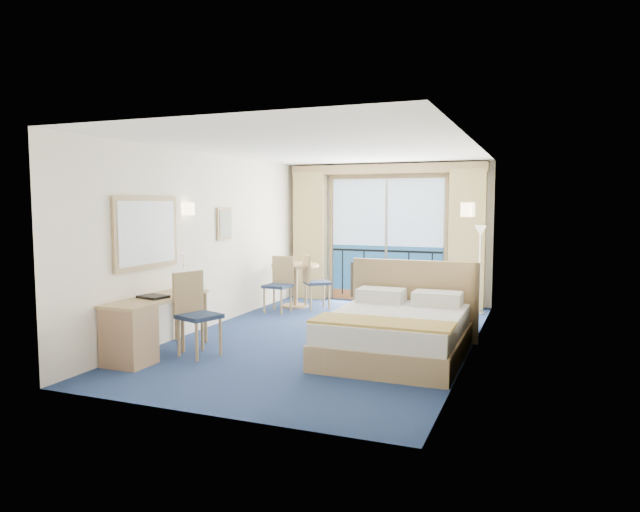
{
  "coord_description": "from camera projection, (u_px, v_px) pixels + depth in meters",
  "views": [
    {
      "loc": [
        2.83,
        -7.58,
        1.93
      ],
      "look_at": [
        -0.21,
        0.2,
        1.16
      ],
      "focal_mm": 32.0,
      "sensor_mm": 36.0,
      "label": 1
    }
  ],
  "objects": [
    {
      "name": "desk_chair",
      "position": [
        195.0,
        308.0,
        7.24
      ],
      "size": [
        0.59,
        0.58,
        1.06
      ],
      "rotation": [
        0.0,
        0.0,
        1.24
      ],
      "color": "#1E2C47",
      "rests_on": "ground"
    },
    {
      "name": "desk",
      "position": [
        136.0,
        329.0,
        6.89
      ],
      "size": [
        0.54,
        1.58,
        0.74
      ],
      "color": "tan",
      "rests_on": "ground"
    },
    {
      "name": "bed",
      "position": [
        397.0,
        331.0,
        7.2
      ],
      "size": [
        1.79,
        2.13,
        1.13
      ],
      "color": "tan",
      "rests_on": "ground"
    },
    {
      "name": "wall_print",
      "position": [
        224.0,
        224.0,
        9.22
      ],
      "size": [
        0.04,
        0.42,
        0.52
      ],
      "color": "tan",
      "rests_on": "room_walls"
    },
    {
      "name": "sconce_right",
      "position": [
        468.0,
        210.0,
        7.22
      ],
      "size": [
        0.18,
        0.18,
        0.18
      ],
      "primitive_type": "cylinder",
      "color": "#FFE2B2",
      "rests_on": "room_walls"
    },
    {
      "name": "armchair",
      "position": [
        444.0,
        306.0,
        8.89
      ],
      "size": [
        0.99,
        1.0,
        0.67
      ],
      "primitive_type": "imported",
      "rotation": [
        0.0,
        0.0,
        3.68
      ],
      "color": "#464C55",
      "rests_on": "ground"
    },
    {
      "name": "table_chair_b",
      "position": [
        280.0,
        281.0,
        10.12
      ],
      "size": [
        0.45,
        0.46,
        0.99
      ],
      "rotation": [
        0.0,
        0.0,
        -0.07
      ],
      "color": "#1E2C47",
      "rests_on": "ground"
    },
    {
      "name": "curtain_left",
      "position": [
        310.0,
        236.0,
        11.52
      ],
      "size": [
        0.65,
        0.22,
        2.55
      ],
      "primitive_type": "cube",
      "color": "tan",
      "rests_on": "room_walls"
    },
    {
      "name": "desk_lamp",
      "position": [
        184.0,
        264.0,
        7.77
      ],
      "size": [
        0.13,
        0.13,
        0.49
      ],
      "color": "silver",
      "rests_on": "desk"
    },
    {
      "name": "phone",
      "position": [
        462.0,
        295.0,
        8.39
      ],
      "size": [
        0.24,
        0.22,
        0.09
      ],
      "primitive_type": "cube",
      "rotation": [
        0.0,
        0.0,
        -0.36
      ],
      "color": "silver",
      "rests_on": "nightstand"
    },
    {
      "name": "pelmet",
      "position": [
        386.0,
        169.0,
        10.87
      ],
      "size": [
        3.8,
        0.25,
        0.18
      ],
      "primitive_type": "cube",
      "color": "tan",
      "rests_on": "room_walls"
    },
    {
      "name": "balcony_door",
      "position": [
        386.0,
        244.0,
        11.11
      ],
      "size": [
        2.36,
        0.03,
        2.52
      ],
      "color": "navy",
      "rests_on": "room_walls"
    },
    {
      "name": "floor",
      "position": [
        329.0,
        337.0,
        8.23
      ],
      "size": [
        6.5,
        6.5,
        0.0
      ],
      "primitive_type": "plane",
      "color": "navy",
      "rests_on": "ground"
    },
    {
      "name": "sconce_left",
      "position": [
        188.0,
        209.0,
        8.21
      ],
      "size": [
        0.18,
        0.18,
        0.18
      ],
      "primitive_type": "cylinder",
      "color": "#FFE2B2",
      "rests_on": "room_walls"
    },
    {
      "name": "mirror",
      "position": [
        147.0,
        233.0,
        7.41
      ],
      "size": [
        0.05,
        1.25,
        0.95
      ],
      "color": "tan",
      "rests_on": "room_walls"
    },
    {
      "name": "floor_lamp",
      "position": [
        480.0,
        247.0,
        9.88
      ],
      "size": [
        0.21,
        0.21,
        1.55
      ],
      "color": "silver",
      "rests_on": "ground"
    },
    {
      "name": "curtain_right",
      "position": [
        467.0,
        239.0,
        10.4
      ],
      "size": [
        0.65,
        0.22,
        2.55
      ],
      "primitive_type": "cube",
      "color": "tan",
      "rests_on": "room_walls"
    },
    {
      "name": "folder",
      "position": [
        153.0,
        297.0,
        7.19
      ],
      "size": [
        0.4,
        0.33,
        0.03
      ],
      "primitive_type": "cube",
      "rotation": [
        0.0,
        0.0,
        -0.22
      ],
      "color": "black",
      "rests_on": "desk"
    },
    {
      "name": "nightstand",
      "position": [
        463.0,
        316.0,
        8.41
      ],
      "size": [
        0.41,
        0.39,
        0.53
      ],
      "primitive_type": "cube",
      "color": "#9F7C54",
      "rests_on": "ground"
    },
    {
      "name": "round_table",
      "position": [
        295.0,
        275.0,
        10.6
      ],
      "size": [
        0.89,
        0.89,
        0.8
      ],
      "color": "tan",
      "rests_on": "ground"
    },
    {
      "name": "table_chair_a",
      "position": [
        313.0,
        278.0,
        10.4
      ],
      "size": [
        0.61,
        0.61,
        1.0
      ],
      "rotation": [
        0.0,
        0.0,
        2.23
      ],
      "color": "#1E2C47",
      "rests_on": "ground"
    },
    {
      "name": "room_walls",
      "position": [
        329.0,
        214.0,
        8.07
      ],
      "size": [
        4.04,
        6.54,
        2.72
      ],
      "color": "white",
      "rests_on": "ground"
    }
  ]
}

